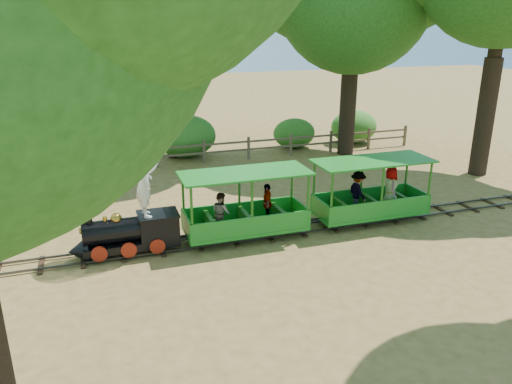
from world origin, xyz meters
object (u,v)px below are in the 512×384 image
object	(u,v)px
fence	(227,148)
locomotive	(118,188)
carriage_front	(245,213)
carriage_rear	(371,196)

from	to	relation	value
fence	locomotive	bearing A→B (deg)	-122.06
locomotive	carriage_front	distance (m)	3.47
fence	carriage_rear	bearing A→B (deg)	-73.78
carriage_rear	fence	xyz separation A→B (m)	(-2.33, 8.00, -0.24)
carriage_rear	fence	size ratio (longest dim) A/B	0.20
locomotive	fence	world-z (taller)	locomotive
carriage_front	fence	bearing A→B (deg)	78.25
carriage_rear	fence	distance (m)	8.33
locomotive	fence	size ratio (longest dim) A/B	0.18
locomotive	carriage_front	world-z (taller)	locomotive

